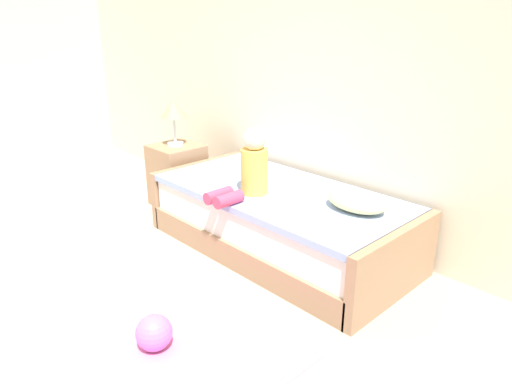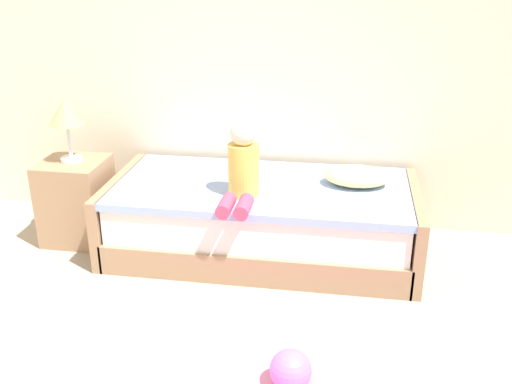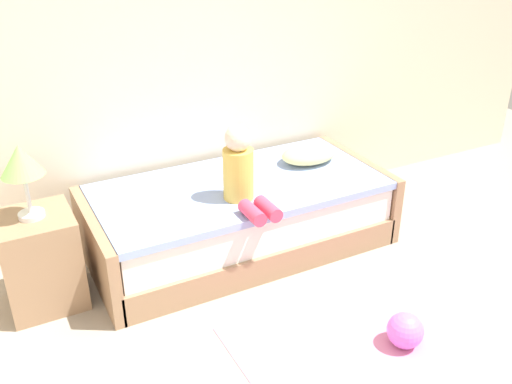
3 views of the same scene
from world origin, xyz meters
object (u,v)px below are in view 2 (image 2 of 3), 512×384
Objects in this scene: bed at (262,219)px; table_lamp at (66,115)px; toy_ball at (291,370)px; pillow at (357,176)px; child_figure at (242,167)px; nightstand at (77,200)px.

table_lamp is at bearing -179.24° from bed.
table_lamp is 2.33m from toy_ball.
pillow is 2.15× the size of toy_ball.
bed is at bearing 68.11° from child_figure.
table_lamp is at bearing 0.00° from nightstand.
child_figure is at bearing -9.50° from nightstand.
child_figure is 2.50× the size of toy_ball.
child_figure is at bearing -9.50° from table_lamp.
table_lamp is (0.00, 0.00, 0.64)m from nightstand.
bed is 1.52m from table_lamp.
child_figure reaches higher than pillow.
pillow is (1.98, 0.12, -0.37)m from table_lamp.
table_lamp is 2.02m from pillow.
nightstand is 1.34m from child_figure.
table_lamp is 1.02× the size of pillow.
pillow reaches higher than toy_ball.
table_lamp is at bearing 141.52° from toy_ball.
bed is 1.35m from nightstand.
table_lamp reaches higher than child_figure.
table_lamp is 0.88× the size of child_figure.
pillow reaches higher than nightstand.
bed is 3.52× the size of nightstand.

